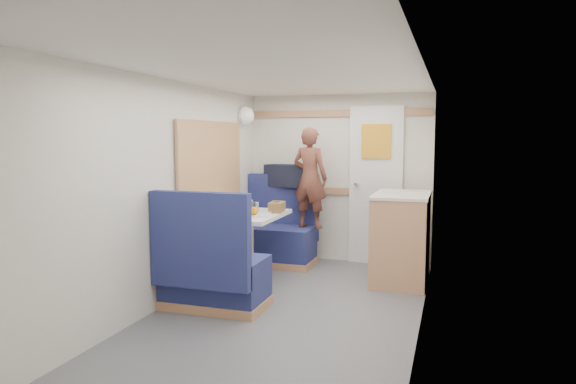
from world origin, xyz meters
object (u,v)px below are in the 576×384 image
(salt_grinder, at_px, (240,209))
(tumbler_right, at_px, (255,208))
(orange_fruit, at_px, (254,211))
(cheese_block, at_px, (243,214))
(bench_near, at_px, (212,275))
(tumbler_left, at_px, (224,213))
(bench_far, at_px, (277,238))
(dome_light, at_px, (246,116))
(duffel_bag, at_px, (289,176))
(person, at_px, (310,178))
(pepper_grinder, at_px, (244,208))
(bread_loaf, at_px, (277,207))
(tumbler_mid, at_px, (250,205))
(wine_glass, at_px, (233,203))
(tray, at_px, (256,214))
(dinette_table, at_px, (250,228))
(beer_glass, at_px, (277,207))
(galley_counter, at_px, (401,237))

(salt_grinder, bearing_deg, tumbler_right, -8.40)
(orange_fruit, xyz_separation_m, cheese_block, (-0.08, -0.07, -0.02))
(bench_near, distance_m, tumbler_left, 0.69)
(bench_far, distance_m, salt_grinder, 0.97)
(dome_light, xyz_separation_m, duffel_bag, (0.45, 0.27, -0.72))
(person, bearing_deg, orange_fruit, 87.85)
(tumbler_left, bearing_deg, pepper_grinder, 85.81)
(bread_loaf, bearing_deg, orange_fruit, -104.79)
(tumbler_right, distance_m, salt_grinder, 0.18)
(person, height_order, bread_loaf, person)
(tumbler_left, relative_size, tumbler_mid, 0.92)
(tumbler_mid, bearing_deg, tumbler_left, -89.63)
(tumbler_left, xyz_separation_m, salt_grinder, (-0.00, 0.39, -0.01))
(tumbler_mid, bearing_deg, dome_light, 116.00)
(cheese_block, relative_size, tumbler_right, 0.79)
(duffel_bag, distance_m, bread_loaf, 0.97)
(wine_glass, distance_m, tumbler_left, 0.24)
(wine_glass, height_order, tumbler_mid, wine_glass)
(person, distance_m, tumbler_right, 0.97)
(bench_near, distance_m, pepper_grinder, 1.02)
(duffel_bag, xyz_separation_m, bread_loaf, (0.16, -0.92, -0.26))
(tray, xyz_separation_m, salt_grinder, (-0.21, 0.09, 0.03))
(tray, xyz_separation_m, tumbler_mid, (-0.21, 0.35, 0.04))
(dinette_table, xyz_separation_m, tumbler_right, (0.06, -0.01, 0.22))
(dome_light, relative_size, beer_glass, 1.81)
(orange_fruit, relative_size, bread_loaf, 0.32)
(galley_counter, bearing_deg, cheese_block, -150.45)
(galley_counter, distance_m, bread_loaf, 1.33)
(beer_glass, distance_m, salt_grinder, 0.38)
(dinette_table, distance_m, duffel_bag, 1.22)
(pepper_grinder, bearing_deg, tumbler_right, -19.34)
(beer_glass, height_order, bread_loaf, beer_glass)
(galley_counter, xyz_separation_m, pepper_grinder, (-1.54, -0.51, 0.30))
(bench_near, xyz_separation_m, tumbler_mid, (-0.11, 1.14, 0.47))
(tumbler_right, bearing_deg, wine_glass, -142.89)
(galley_counter, distance_m, wine_glass, 1.77)
(dinette_table, relative_size, orange_fruit, 11.50)
(duffel_bag, xyz_separation_m, salt_grinder, (-0.17, -1.10, -0.27))
(orange_fruit, bearing_deg, salt_grinder, 138.52)
(salt_grinder, bearing_deg, dinette_table, -10.08)
(bench_far, xyz_separation_m, bench_near, (0.00, -1.73, 0.00))
(cheese_block, bearing_deg, salt_grinder, 118.32)
(galley_counter, xyz_separation_m, beer_glass, (-1.24, -0.36, 0.31))
(galley_counter, bearing_deg, dinette_table, -159.46)
(tumbler_left, height_order, bread_loaf, bread_loaf)
(orange_fruit, height_order, bread_loaf, bread_loaf)
(bench_far, relative_size, dome_light, 5.25)
(dinette_table, height_order, bench_far, bench_far)
(galley_counter, relative_size, bread_loaf, 3.70)
(tumbler_left, xyz_separation_m, tumbler_mid, (-0.00, 0.65, 0.00))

